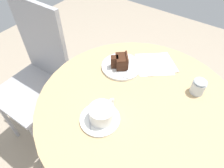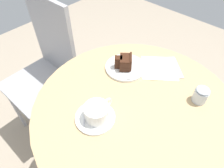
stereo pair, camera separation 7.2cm
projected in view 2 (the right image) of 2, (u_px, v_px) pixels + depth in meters
The scene contains 10 objects.
cafe_table at pixel (134, 121), 0.89m from camera, with size 0.83×0.83×0.74m.
saucer at pixel (95, 117), 0.76m from camera, with size 0.15×0.15×0.01m.
coffee_cup at pixel (97, 112), 0.73m from camera, with size 0.13×0.09×0.06m.
teaspoon at pixel (85, 112), 0.77m from camera, with size 0.08×0.07×0.00m.
cake_plate at pixel (125, 67), 0.95m from camera, with size 0.19×0.19×0.01m.
cake_slice at pixel (125, 62), 0.92m from camera, with size 0.09×0.09×0.06m.
fork at pixel (131, 72), 0.91m from camera, with size 0.13×0.06×0.00m.
napkin at pixel (161, 68), 0.95m from camera, with size 0.24×0.24×0.00m.
cafe_chair at pixel (47, 65), 1.23m from camera, with size 0.39×0.39×0.97m.
sugar_pot at pixel (201, 95), 0.79m from camera, with size 0.06×0.06×0.07m.
Camera 2 is at (-0.43, -0.26, 1.38)m, focal length 32.00 mm.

